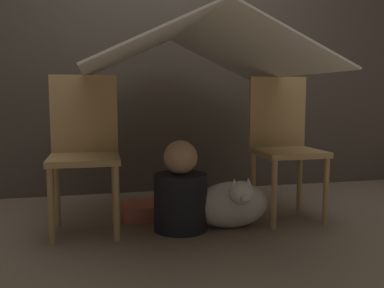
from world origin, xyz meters
The scene contains 8 objects.
ground_plane centered at (0.00, 0.00, 0.00)m, with size 8.80×8.80×0.00m, color #7A6651.
wall_back centered at (0.00, 1.30, 1.25)m, with size 7.00×0.05×2.50m.
chair_left centered at (-0.66, 0.32, 0.53)m, with size 0.42×0.42×0.96m.
chair_right centered at (0.66, 0.32, 0.53)m, with size 0.41×0.41×0.96m.
sheet_canopy centered at (0.00, 0.24, 1.11)m, with size 1.32×1.52×0.32m.
person_front centered at (-0.09, 0.18, 0.23)m, with size 0.33×0.33×0.56m.
dog centered at (0.23, 0.14, 0.16)m, with size 0.48×0.40×0.35m.
floor_cushion centered at (-0.24, 0.49, 0.05)m, with size 0.36×0.29×0.10m.
Camera 1 is at (-0.60, -2.35, 0.83)m, focal length 40.00 mm.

